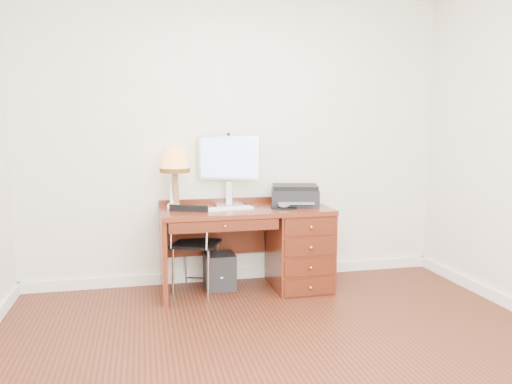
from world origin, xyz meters
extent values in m
plane|color=#3B180D|center=(0.00, 0.00, 0.00)|extent=(4.00, 4.00, 0.00)
plane|color=white|center=(0.00, 1.75, 1.35)|extent=(4.00, 0.00, 4.00)
cube|color=white|center=(0.00, 1.74, 0.05)|extent=(4.00, 0.03, 0.10)
cube|color=maroon|center=(0.00, 1.40, 0.73)|extent=(1.50, 0.65, 0.04)
cube|color=maroon|center=(0.50, 1.40, 0.35)|extent=(0.50, 0.61, 0.71)
cube|color=maroon|center=(-0.73, 1.40, 0.35)|extent=(0.04, 0.61, 0.71)
cube|color=#501E10|center=(-0.24, 1.69, 0.46)|extent=(0.96, 0.03, 0.39)
cube|color=#501E10|center=(-0.24, 1.09, 0.66)|extent=(0.91, 0.03, 0.09)
sphere|color=#BF8C3F|center=(0.50, 1.06, 0.35)|extent=(0.03, 0.03, 0.03)
cube|color=silver|center=(-0.12, 1.60, 0.76)|extent=(0.28, 0.23, 0.02)
cube|color=silver|center=(-0.12, 1.65, 0.87)|extent=(0.06, 0.05, 0.20)
cube|color=silver|center=(-0.12, 1.63, 1.19)|extent=(0.55, 0.17, 0.40)
cube|color=#4C8CF2|center=(-0.12, 1.61, 1.19)|extent=(0.50, 0.13, 0.35)
cube|color=white|center=(-0.15, 1.37, 0.76)|extent=(0.44, 0.18, 0.02)
cylinder|color=black|center=(0.33, 1.32, 0.75)|extent=(0.23, 0.23, 0.01)
ellipsoid|color=white|center=(0.33, 1.32, 0.78)|extent=(0.10, 0.07, 0.04)
cube|color=black|center=(0.48, 1.47, 0.83)|extent=(0.49, 0.42, 0.15)
cube|color=black|center=(0.48, 1.47, 0.92)|extent=(0.47, 0.40, 0.04)
cylinder|color=black|center=(-0.61, 1.52, 0.76)|extent=(0.11, 0.11, 0.02)
cone|color=#8D5B42|center=(-0.61, 1.52, 0.93)|extent=(0.07, 0.07, 0.32)
cone|color=#FF9F50|center=(-0.61, 1.52, 1.19)|extent=(0.26, 0.26, 0.20)
cylinder|color=#593814|center=(-0.61, 1.52, 1.09)|extent=(0.26, 0.26, 0.04)
cube|color=white|center=(-0.63, 1.53, 0.77)|extent=(0.11, 0.11, 0.04)
cube|color=white|center=(-0.63, 1.53, 0.87)|extent=(0.06, 0.07, 0.16)
cylinder|color=black|center=(0.36, 1.54, 0.80)|extent=(0.08, 0.08, 0.10)
cube|color=black|center=(-0.44, 1.50, 0.43)|extent=(0.50, 0.50, 0.02)
cube|color=black|center=(-0.44, 1.32, 0.69)|extent=(0.32, 0.16, 0.23)
cylinder|color=silver|center=(-0.60, 1.66, 0.21)|extent=(0.02, 0.02, 0.43)
cylinder|color=silver|center=(-0.28, 1.66, 0.21)|extent=(0.02, 0.02, 0.43)
cylinder|color=silver|center=(-0.60, 1.34, 0.21)|extent=(0.02, 0.02, 0.43)
cylinder|color=silver|center=(-0.28, 1.34, 0.21)|extent=(0.02, 0.02, 0.43)
cylinder|color=silver|center=(-0.60, 1.32, 0.62)|extent=(0.02, 0.02, 0.38)
cylinder|color=silver|center=(-0.28, 1.32, 0.62)|extent=(0.02, 0.02, 0.38)
cube|color=black|center=(-0.22, 1.50, 0.16)|extent=(0.28, 0.28, 0.32)
camera|label=1|loc=(-0.89, -2.88, 1.48)|focal=35.00mm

